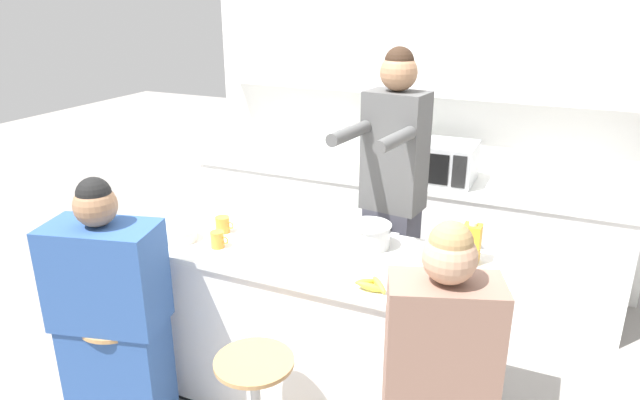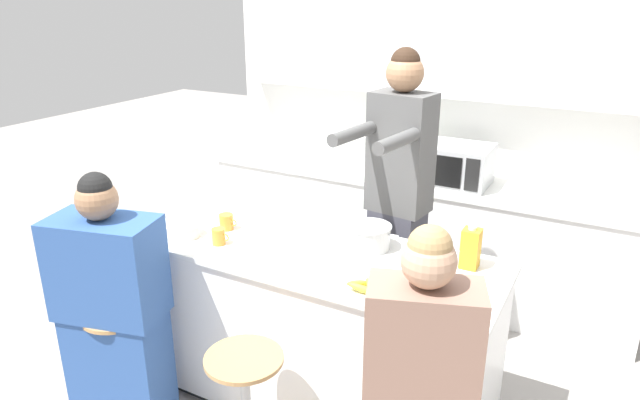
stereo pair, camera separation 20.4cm
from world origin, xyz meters
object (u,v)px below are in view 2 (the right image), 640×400
object	(u,v)px
bar_stool_leftmost	(125,366)
potted_plant	(395,156)
person_wrapped_blanket	(114,317)
microwave	(453,164)
cooking_pot	(369,237)
juice_carton	(471,248)
kitchen_island	(313,328)
person_cooking	(397,212)
coffee_cup_far	(219,236)
fruit_bowl	(183,230)
coffee_cup_near	(226,222)
banana_bunch	(364,286)

from	to	relation	value
bar_stool_leftmost	potted_plant	xyz separation A→B (m)	(0.60, 2.17, 0.67)
person_wrapped_blanket	microwave	bearing A→B (deg)	49.66
cooking_pot	juice_carton	size ratio (longest dim) A/B	1.49
kitchen_island	cooking_pot	size ratio (longest dim) A/B	6.15
microwave	juice_carton	bearing A→B (deg)	-70.36
cooking_pot	potted_plant	world-z (taller)	potted_plant
person_cooking	cooking_pot	distance (m)	0.43
person_wrapped_blanket	coffee_cup_far	distance (m)	0.65
kitchen_island	microwave	xyz separation A→B (m)	(0.28, 1.52, 0.56)
kitchen_island	coffee_cup_far	xyz separation A→B (m)	(-0.47, -0.17, 0.50)
potted_plant	cooking_pot	bearing A→B (deg)	-73.42
fruit_bowl	juice_carton	size ratio (longest dim) A/B	0.89
bar_stool_leftmost	coffee_cup_near	distance (m)	0.91
person_wrapped_blanket	fruit_bowl	bearing A→B (deg)	66.98
person_cooking	person_wrapped_blanket	xyz separation A→B (m)	(-1.00, -1.24, -0.32)
coffee_cup_far	cooking_pot	bearing A→B (deg)	25.41
fruit_bowl	microwave	world-z (taller)	microwave
coffee_cup_near	potted_plant	distance (m)	1.59
bar_stool_leftmost	fruit_bowl	world-z (taller)	fruit_bowl
coffee_cup_near	coffee_cup_far	distance (m)	0.20
fruit_bowl	banana_bunch	bearing A→B (deg)	-4.44
person_cooking	microwave	bearing A→B (deg)	94.10
fruit_bowl	potted_plant	size ratio (longest dim) A/B	0.78
microwave	kitchen_island	bearing A→B (deg)	-100.34
person_cooking	microwave	size ratio (longest dim) A/B	3.73
microwave	potted_plant	distance (m)	0.45
coffee_cup_far	microwave	xyz separation A→B (m)	(0.75, 1.69, 0.06)
microwave	banana_bunch	bearing A→B (deg)	-85.96
coffee_cup_near	juice_carton	distance (m)	1.32
person_cooking	juice_carton	distance (m)	0.67
person_cooking	juice_carton	xyz separation A→B (m)	(0.53, -0.41, 0.06)
potted_plant	bar_stool_leftmost	bearing A→B (deg)	-105.40
kitchen_island	microwave	world-z (taller)	microwave
coffee_cup_far	banana_bunch	size ratio (longest dim) A/B	0.62
kitchen_island	person_wrapped_blanket	bearing A→B (deg)	-140.48
cooking_pot	banana_bunch	bearing A→B (deg)	-68.92
cooking_pot	kitchen_island	bearing A→B (deg)	-145.11
bar_stool_leftmost	person_cooking	xyz separation A→B (m)	(0.99, 1.22, 0.62)
coffee_cup_near	coffee_cup_far	xyz separation A→B (m)	(0.09, -0.18, -0.00)
fruit_bowl	banana_bunch	distance (m)	1.11
juice_carton	potted_plant	size ratio (longest dim) A/B	0.87
person_cooking	banana_bunch	bearing A→B (deg)	-70.56
fruit_bowl	coffee_cup_near	world-z (taller)	coffee_cup_near
potted_plant	juice_carton	bearing A→B (deg)	-55.79
person_cooking	coffee_cup_near	xyz separation A→B (m)	(-0.78, -0.59, 0.00)
kitchen_island	banana_bunch	size ratio (longest dim) A/B	11.68
cooking_pot	microwave	world-z (taller)	microwave
person_cooking	person_wrapped_blanket	bearing A→B (deg)	-121.27
bar_stool_leftmost	cooking_pot	size ratio (longest dim) A/B	2.14
cooking_pot	coffee_cup_far	bearing A→B (deg)	-154.59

